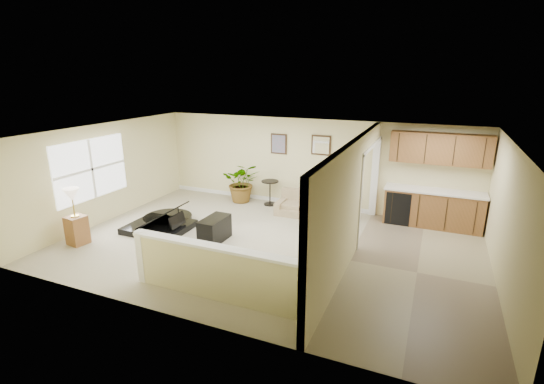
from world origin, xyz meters
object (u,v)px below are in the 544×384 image
at_px(piano_bench, 215,230).
at_px(small_plant, 348,211).
at_px(loveseat, 304,203).
at_px(palm_plant, 242,183).
at_px(accent_table, 270,189).
at_px(lamp_stand, 76,221).
at_px(piano, 160,206).

relative_size(piano_bench, small_plant, 1.42).
distance_m(loveseat, palm_plant, 2.08).
relative_size(loveseat, accent_table, 1.99).
xyz_separation_m(piano_bench, palm_plant, (-0.73, 2.83, 0.31)).
bearing_deg(small_plant, piano_bench, -134.88).
bearing_deg(small_plant, lamp_stand, -143.84).
bearing_deg(piano_bench, small_plant, 45.12).
relative_size(accent_table, palm_plant, 0.54).
bearing_deg(lamp_stand, piano_bench, 25.80).
distance_m(palm_plant, small_plant, 3.26).
bearing_deg(lamp_stand, palm_plant, 64.04).
xyz_separation_m(palm_plant, lamp_stand, (-2.03, -4.16, -0.04)).
xyz_separation_m(piano, small_plant, (4.13, 2.34, -0.32)).
bearing_deg(loveseat, piano, -143.48).
bearing_deg(palm_plant, small_plant, -5.66).
distance_m(loveseat, lamp_stand, 5.58).
relative_size(piano, piano_bench, 2.16).
bearing_deg(piano_bench, lamp_stand, -154.20).
relative_size(loveseat, palm_plant, 1.07).
relative_size(piano_bench, palm_plant, 0.62).
relative_size(palm_plant, small_plant, 2.28).
bearing_deg(accent_table, small_plant, -8.72).
distance_m(loveseat, accent_table, 1.23).
relative_size(loveseat, small_plant, 2.44).
distance_m(piano, piano_bench, 1.67).
distance_m(piano_bench, accent_table, 2.88).
xyz_separation_m(piano, accent_table, (1.77, 2.70, -0.11)).
height_order(accent_table, small_plant, accent_table).
bearing_deg(piano, palm_plant, 70.29).
xyz_separation_m(piano, lamp_stand, (-1.12, -1.50, -0.03)).
bearing_deg(piano, loveseat, 37.45).
height_order(accent_table, palm_plant, palm_plant).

